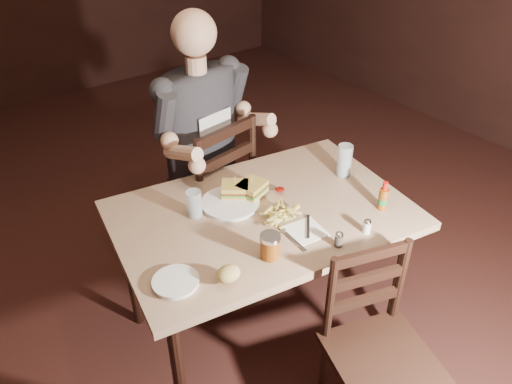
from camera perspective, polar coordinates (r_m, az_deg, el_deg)
room_shell at (r=2.06m, az=-6.00°, el=14.10°), size 7.00×7.00×7.00m
main_table at (r=2.29m, az=0.76°, el=-3.74°), size 1.43×1.07×0.77m
chair_far at (r=2.86m, az=-5.98°, el=-0.19°), size 0.53×0.57×0.99m
chair_near at (r=2.16m, az=14.22°, el=-18.01°), size 0.51×0.53×0.86m
diner at (r=2.57m, az=-5.90°, el=8.97°), size 0.65×0.54×1.01m
dinner_plate at (r=2.28m, az=-2.95°, el=-1.35°), size 0.30×0.30×0.01m
sandwich_left at (r=2.30m, az=-2.41°, el=0.75°), size 0.16×0.16×0.10m
sandwich_right at (r=2.30m, az=-0.50°, el=0.89°), size 0.16×0.14×0.11m
fries_pile at (r=2.20m, az=2.96°, el=-2.18°), size 0.24×0.19×0.04m
ketchup_dollop at (r=2.36m, az=2.74°, el=0.30°), size 0.05×0.05×0.01m
glass_left at (r=2.20m, az=-7.08°, el=-1.33°), size 0.08×0.08×0.13m
glass_right at (r=2.50m, az=10.07°, el=3.57°), size 0.08×0.08×0.17m
hot_sauce at (r=2.29m, az=14.39°, el=-0.41°), size 0.05×0.05×0.14m
salt_shaker at (r=2.16m, az=12.56°, el=-3.88°), size 0.04×0.04×0.06m
pepper_shaker at (r=2.07m, az=9.44°, el=-5.39°), size 0.04×0.04×0.06m
syrup_dispenser at (r=1.98m, az=1.62°, el=-6.19°), size 0.10×0.10×0.11m
napkin at (r=2.14m, az=5.57°, el=-4.49°), size 0.18×0.17×0.00m
knife at (r=2.09m, az=4.08°, el=-5.28°), size 0.03×0.20×0.00m
fork at (r=2.16m, az=5.99°, el=-3.94°), size 0.12×0.13×0.01m
side_plate at (r=1.92m, az=-9.16°, el=-10.17°), size 0.20×0.20×0.01m
bread_roll at (r=1.88m, az=-3.21°, el=-9.33°), size 0.11×0.10×0.06m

